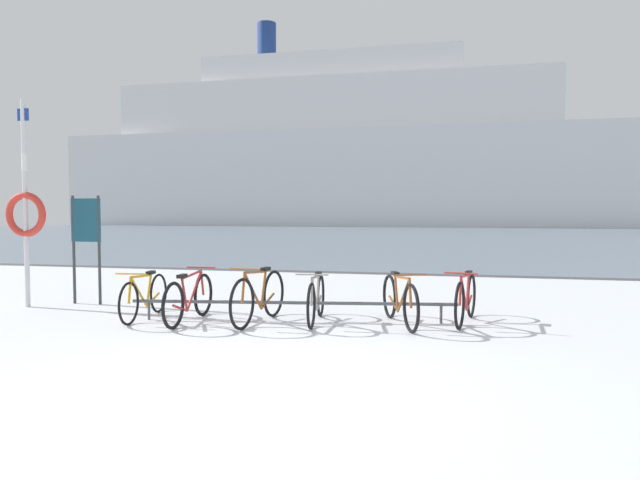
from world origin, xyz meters
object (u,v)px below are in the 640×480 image
object	(u,v)px
bicycle_0	(144,296)
bicycle_2	(259,297)
rescue_post	(26,209)
bicycle_3	(316,299)
bicycle_1	(189,298)
ferry_ship	(343,156)
info_sign	(86,231)
bicycle_5	(466,299)
bicycle_4	(400,300)

from	to	relation	value
bicycle_0	bicycle_2	bearing A→B (deg)	1.86
rescue_post	bicycle_2	bearing A→B (deg)	-6.26
bicycle_3	rescue_post	xyz separation A→B (m)	(-5.07, 0.26, 1.30)
bicycle_3	rescue_post	size ratio (longest dim) A/B	0.46
bicycle_1	bicycle_3	bearing A→B (deg)	11.56
ferry_ship	info_sign	bearing A→B (deg)	-84.40
bicycle_5	rescue_post	bearing A→B (deg)	-178.62
bicycle_2	bicycle_3	size ratio (longest dim) A/B	1.09
rescue_post	ferry_ship	size ratio (longest dim) A/B	0.06
bicycle_1	bicycle_2	xyz separation A→B (m)	(1.01, 0.16, 0.03)
bicycle_5	ferry_ship	world-z (taller)	ferry_ship
rescue_post	ferry_ship	bearing A→B (deg)	94.69
bicycle_5	ferry_ship	bearing A→B (deg)	102.35
bicycle_1	bicycle_2	bearing A→B (deg)	9.09
bicycle_1	bicycle_3	world-z (taller)	bicycle_1
bicycle_2	bicycle_5	size ratio (longest dim) A/B	1.06
bicycle_1	rescue_post	xyz separation A→B (m)	(-3.25, 0.63, 1.30)
rescue_post	info_sign	bearing A→B (deg)	32.21
bicycle_3	info_sign	xyz separation A→B (m)	(-4.28, 0.76, 0.93)
bicycle_1	info_sign	world-z (taller)	info_sign
ferry_ship	bicycle_2	bearing A→B (deg)	-80.83
bicycle_4	info_sign	xyz separation A→B (m)	(-5.48, 0.67, 0.92)
bicycle_2	rescue_post	xyz separation A→B (m)	(-4.27, 0.47, 1.27)
bicycle_1	rescue_post	distance (m)	3.56
bicycle_4	rescue_post	size ratio (longest dim) A/B	0.47
bicycle_2	bicycle_0	bearing A→B (deg)	-178.14
bicycle_0	bicycle_5	bearing A→B (deg)	8.42
bicycle_0	bicycle_4	world-z (taller)	bicycle_4
bicycle_0	rescue_post	xyz separation A→B (m)	(-2.47, 0.53, 1.31)
bicycle_2	bicycle_3	xyz separation A→B (m)	(0.81, 0.21, -0.03)
bicycle_1	bicycle_4	distance (m)	3.05
info_sign	ferry_ship	xyz separation A→B (m)	(-5.13, 52.34, 6.08)
bicycle_0	bicycle_4	distance (m)	3.82
bicycle_3	ferry_ship	bearing A→B (deg)	100.05
bicycle_1	bicycle_4	size ratio (longest dim) A/B	1.03
bicycle_1	bicycle_3	distance (m)	1.86
bicycle_3	bicycle_1	bearing A→B (deg)	-168.44
info_sign	rescue_post	world-z (taller)	rescue_post
bicycle_1	ferry_ship	bearing A→B (deg)	98.08
bicycle_0	rescue_post	size ratio (longest dim) A/B	0.48
bicycle_2	bicycle_4	distance (m)	2.03
bicycle_5	info_sign	world-z (taller)	info_sign
bicycle_1	bicycle_4	xyz separation A→B (m)	(3.02, 0.46, 0.00)
bicycle_1	ferry_ship	distance (m)	54.46
bicycle_0	bicycle_1	size ratio (longest dim) A/B	0.98
bicycle_1	ferry_ship	size ratio (longest dim) A/B	0.03
bicycle_3	bicycle_5	distance (m)	2.17
info_sign	ferry_ship	size ratio (longest dim) A/B	0.03
bicycle_2	rescue_post	world-z (taller)	rescue_post
bicycle_2	ferry_ship	world-z (taller)	ferry_ship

